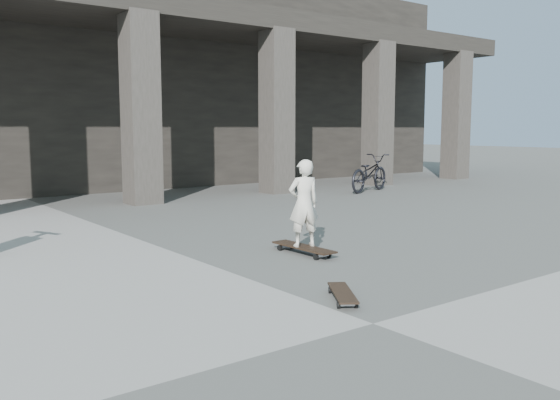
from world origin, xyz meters
TOP-DOWN VIEW (x-y plane):
  - ground at (0.00, 0.00)m, footprint 90.00×90.00m
  - longboard at (1.27, 2.45)m, footprint 0.26×1.03m
  - skateboard_spare at (0.25, 0.64)m, footprint 0.53×0.69m
  - child at (1.27, 2.45)m, footprint 0.46×0.37m
  - bicycle at (7.39, 7.30)m, footprint 1.91×1.15m

SIDE VIEW (x-z plane):
  - ground at x=0.00m, z-range 0.00..0.00m
  - skateboard_spare at x=0.25m, z-range 0.02..0.11m
  - longboard at x=1.27m, z-range 0.03..0.13m
  - bicycle at x=7.39m, z-range 0.00..0.95m
  - child at x=1.27m, z-range 0.10..1.21m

